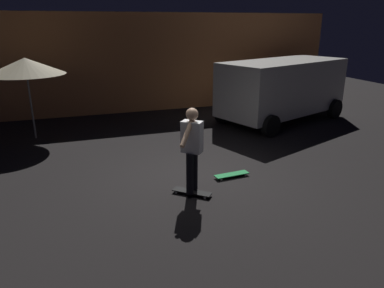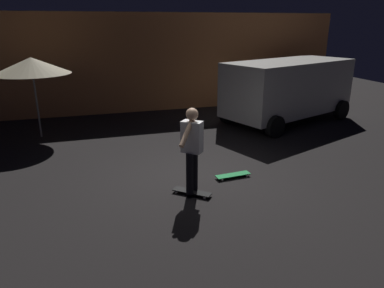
% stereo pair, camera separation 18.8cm
% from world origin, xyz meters
% --- Properties ---
extents(ground_plane, '(28.00, 28.00, 0.00)m').
position_xyz_m(ground_plane, '(0.00, 0.00, 0.00)').
color(ground_plane, black).
extents(low_building, '(13.96, 3.84, 3.57)m').
position_xyz_m(low_building, '(0.91, 8.41, 1.78)').
color(low_building, '#C67A47').
rests_on(low_building, ground_plane).
extents(parked_van, '(4.97, 3.52, 2.03)m').
position_xyz_m(parked_van, '(4.45, 3.67, 1.16)').
color(parked_van, silver).
rests_on(parked_van, ground_plane).
extents(patio_umbrella, '(2.10, 2.10, 2.30)m').
position_xyz_m(patio_umbrella, '(-3.43, 4.19, 2.07)').
color(patio_umbrella, slate).
rests_on(patio_umbrella, ground_plane).
extents(skateboard_ridden, '(0.72, 0.66, 0.07)m').
position_xyz_m(skateboard_ridden, '(-0.25, -0.71, 0.06)').
color(skateboard_ridden, black).
rests_on(skateboard_ridden, ground_plane).
extents(skateboard_spare, '(0.79, 0.27, 0.07)m').
position_xyz_m(skateboard_spare, '(0.85, -0.19, 0.06)').
color(skateboard_spare, green).
rests_on(skateboard_spare, ground_plane).
extents(skater, '(0.71, 0.80, 1.67)m').
position_xyz_m(skater, '(-0.25, -0.71, 1.04)').
color(skater, black).
rests_on(skater, skateboard_ridden).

